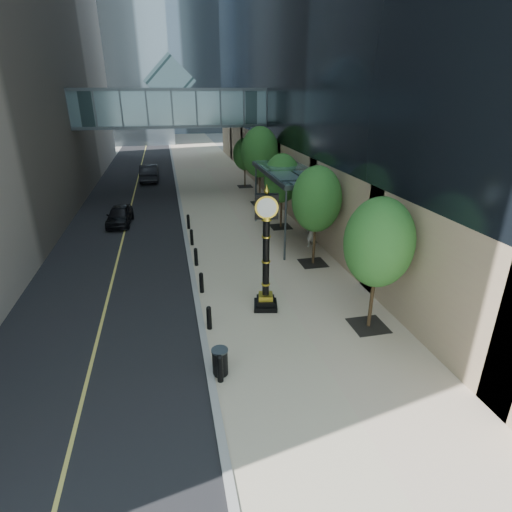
# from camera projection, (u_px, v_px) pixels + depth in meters

# --- Properties ---
(ground) EXTENTS (320.00, 320.00, 0.00)m
(ground) POSITION_uv_depth(u_px,v_px,m) (309.00, 391.00, 12.75)
(ground) COLOR gray
(ground) RESTS_ON ground
(road) EXTENTS (8.00, 180.00, 0.02)m
(road) POSITION_uv_depth(u_px,v_px,m) (140.00, 171.00, 47.40)
(road) COLOR black
(road) RESTS_ON ground
(sidewalk) EXTENTS (8.00, 180.00, 0.06)m
(sidewalk) POSITION_uv_depth(u_px,v_px,m) (207.00, 168.00, 48.99)
(sidewalk) COLOR #B8A98D
(sidewalk) RESTS_ON ground
(curb) EXTENTS (0.25, 180.00, 0.07)m
(curb) POSITION_uv_depth(u_px,v_px,m) (174.00, 170.00, 48.19)
(curb) COLOR gray
(curb) RESTS_ON ground
(skywalk) EXTENTS (17.00, 4.20, 5.80)m
(skywalk) POSITION_uv_depth(u_px,v_px,m) (171.00, 105.00, 34.42)
(skywalk) COLOR #476D72
(skywalk) RESTS_ON ground
(entrance_canopy) EXTENTS (3.00, 8.00, 4.38)m
(entrance_canopy) POSITION_uv_depth(u_px,v_px,m) (289.00, 173.00, 24.46)
(entrance_canopy) COLOR #383F44
(entrance_canopy) RESTS_ON ground
(bollard_row) EXTENTS (0.20, 16.20, 0.90)m
(bollard_row) POSITION_uv_depth(u_px,v_px,m) (199.00, 270.00, 20.12)
(bollard_row) COLOR black
(bollard_row) RESTS_ON sidewalk
(street_trees) EXTENTS (3.03, 28.43, 6.24)m
(street_trees) POSITION_uv_depth(u_px,v_px,m) (282.00, 174.00, 26.35)
(street_trees) COLOR black
(street_trees) RESTS_ON sidewalk
(street_clock) EXTENTS (1.18, 1.18, 5.29)m
(street_clock) POSITION_uv_depth(u_px,v_px,m) (266.00, 259.00, 16.64)
(street_clock) COLOR black
(street_clock) RESTS_ON sidewalk
(trash_bin) EXTENTS (0.68, 0.68, 0.90)m
(trash_bin) POSITION_uv_depth(u_px,v_px,m) (220.00, 362.00, 13.27)
(trash_bin) COLOR black
(trash_bin) RESTS_ON sidewalk
(pedestrian) EXTENTS (0.63, 0.49, 1.53)m
(pedestrian) POSITION_uv_depth(u_px,v_px,m) (311.00, 234.00, 24.11)
(pedestrian) COLOR #A9A59B
(pedestrian) RESTS_ON sidewalk
(car_near) EXTENTS (1.83, 4.00, 1.33)m
(car_near) POSITION_uv_depth(u_px,v_px,m) (120.00, 215.00, 28.29)
(car_near) COLOR black
(car_near) RESTS_ON road
(car_far) EXTENTS (1.86, 5.20, 1.71)m
(car_far) POSITION_uv_depth(u_px,v_px,m) (149.00, 173.00, 41.98)
(car_far) COLOR black
(car_far) RESTS_ON road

